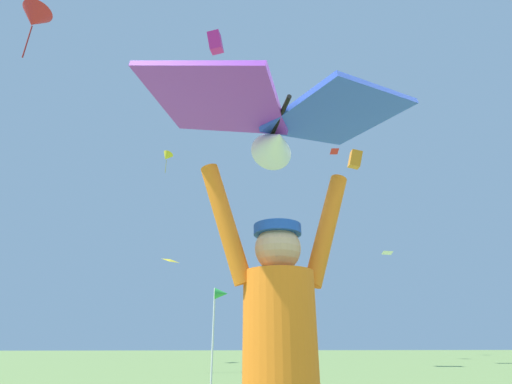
% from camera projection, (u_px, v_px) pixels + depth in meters
% --- Properties ---
extents(kite_flyer_person, '(0.81, 0.38, 1.92)m').
position_uv_depth(kite_flyer_person, '(281.00, 373.00, 1.62)').
color(kite_flyer_person, '#424751').
rests_on(kite_flyer_person, ground).
extents(held_stunt_kite, '(1.58, 0.91, 0.38)m').
position_uv_depth(held_stunt_kite, '(278.00, 119.00, 2.05)').
color(held_stunt_kite, black).
extents(distant_kite_yellow_mid_right, '(0.84, 0.88, 0.47)m').
position_uv_depth(distant_kite_yellow_mid_right, '(171.00, 260.00, 22.47)').
color(distant_kite_yellow_mid_right, yellow).
extents(distant_kite_magenta_low_left, '(1.05, 1.08, 1.37)m').
position_uv_depth(distant_kite_magenta_low_left, '(215.00, 42.00, 21.84)').
color(distant_kite_magenta_low_left, '#DB2393').
extents(distant_kite_yellow_high_left, '(1.32, 1.30, 2.29)m').
position_uv_depth(distant_kite_yellow_high_left, '(167.00, 157.00, 34.22)').
color(distant_kite_yellow_high_left, yellow).
extents(distant_kite_orange_high_right, '(0.92, 0.85, 1.27)m').
position_uv_depth(distant_kite_orange_high_right, '(355.00, 159.00, 23.25)').
color(distant_kite_orange_high_right, orange).
extents(distant_kite_red_low_right, '(1.21, 1.16, 0.51)m').
position_uv_depth(distant_kite_red_low_right, '(334.00, 151.00, 39.09)').
color(distant_kite_red_low_right, red).
extents(distant_kite_red_overhead_distant, '(1.80, 1.87, 3.05)m').
position_uv_depth(distant_kite_red_overhead_distant, '(35.00, 18.00, 17.93)').
color(distant_kite_red_overhead_distant, red).
extents(distant_kite_white_mid_left, '(1.03, 1.02, 0.24)m').
position_uv_depth(distant_kite_white_mid_left, '(387.00, 252.00, 27.97)').
color(distant_kite_white_mid_left, white).
extents(marker_flag, '(0.30, 0.24, 2.17)m').
position_uv_depth(marker_flag, '(220.00, 302.00, 7.88)').
color(marker_flag, silver).
rests_on(marker_flag, ground).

